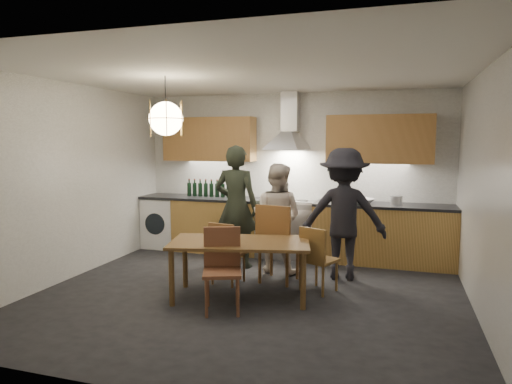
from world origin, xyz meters
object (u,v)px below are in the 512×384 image
(dining_table, at_px, (240,248))
(person_right, at_px, (344,214))
(chair_back_left, at_px, (225,249))
(mixing_bowl, at_px, (362,201))
(wine_bottles, at_px, (211,188))
(person_mid, at_px, (277,218))
(chair_front, at_px, (222,263))
(person_left, at_px, (236,206))
(stock_pot, at_px, (396,200))

(dining_table, height_order, person_right, person_right)
(chair_back_left, height_order, person_right, person_right)
(mixing_bowl, bearing_deg, chair_back_left, -135.22)
(chair_back_left, relative_size, mixing_bowl, 2.34)
(mixing_bowl, bearing_deg, dining_table, -122.21)
(wine_bottles, bearing_deg, dining_table, -59.47)
(person_mid, bearing_deg, mixing_bowl, -136.31)
(chair_front, distance_m, mixing_bowl, 2.73)
(person_left, distance_m, person_right, 1.56)
(wine_bottles, bearing_deg, person_right, -22.92)
(stock_pot, bearing_deg, wine_bottles, 178.98)
(chair_front, bearing_deg, stock_pot, 33.04)
(stock_pot, distance_m, wine_bottles, 2.97)
(person_right, bearing_deg, chair_front, 46.50)
(chair_front, bearing_deg, person_mid, 62.08)
(chair_front, distance_m, person_left, 1.74)
(person_mid, bearing_deg, dining_table, 92.58)
(person_mid, relative_size, person_right, 0.88)
(dining_table, relative_size, chair_back_left, 2.15)
(wine_bottles, bearing_deg, chair_front, -64.81)
(dining_table, xyz_separation_m, person_left, (-0.49, 1.25, 0.29))
(dining_table, relative_size, stock_pot, 9.85)
(chair_back_left, distance_m, person_mid, 0.97)
(dining_table, bearing_deg, person_mid, 70.69)
(chair_front, relative_size, wine_bottles, 1.01)
(dining_table, xyz_separation_m, chair_front, (-0.06, -0.40, -0.08))
(dining_table, height_order, chair_back_left, chair_back_left)
(mixing_bowl, relative_size, wine_bottles, 0.39)
(person_right, bearing_deg, mixing_bowl, -109.23)
(person_mid, xyz_separation_m, wine_bottles, (-1.38, 0.92, 0.28))
(chair_back_left, xyz_separation_m, person_mid, (0.47, 0.79, 0.30))
(stock_pot, bearing_deg, mixing_bowl, -169.25)
(chair_back_left, bearing_deg, person_left, -68.60)
(person_left, bearing_deg, wine_bottles, -48.13)
(mixing_bowl, height_order, stock_pot, stock_pot)
(chair_front, height_order, wine_bottles, wine_bottles)
(person_right, height_order, stock_pot, person_right)
(stock_pot, height_order, wine_bottles, wine_bottles)
(stock_pot, bearing_deg, dining_table, -129.92)
(person_left, xyz_separation_m, stock_pot, (2.22, 0.81, 0.07))
(person_left, relative_size, person_mid, 1.16)
(dining_table, bearing_deg, mixing_bowl, 44.72)
(chair_back_left, relative_size, wine_bottles, 0.91)
(person_right, bearing_deg, stock_pot, -132.81)
(chair_back_left, xyz_separation_m, wine_bottles, (-0.90, 1.71, 0.58))
(mixing_bowl, bearing_deg, wine_bottles, 176.66)
(chair_front, xyz_separation_m, mixing_bowl, (1.30, 2.37, 0.43))
(person_mid, distance_m, stock_pot, 1.82)
(dining_table, height_order, stock_pot, stock_pot)
(person_right, relative_size, stock_pot, 9.86)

